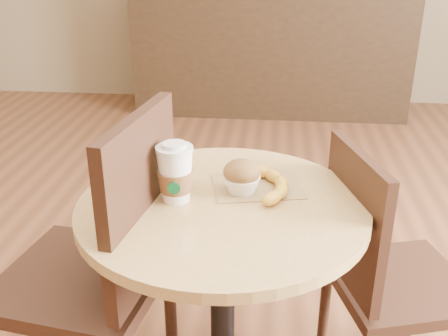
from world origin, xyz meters
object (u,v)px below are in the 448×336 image
at_px(coffee_cup, 175,175).
at_px(banana, 261,183).
at_px(cafe_table, 223,265).
at_px(chair_left, 103,267).
at_px(muffin, 242,177).
at_px(chair_right, 383,273).

distance_m(coffee_cup, banana, 0.24).
bearing_deg(banana, cafe_table, -162.42).
xyz_separation_m(coffee_cup, banana, (0.22, 0.08, -0.05)).
relative_size(cafe_table, chair_left, 0.76).
relative_size(cafe_table, banana, 3.22).
height_order(chair_left, muffin, chair_left).
bearing_deg(chair_left, chair_right, 109.76).
bearing_deg(coffee_cup, muffin, 13.40).
distance_m(chair_left, muffin, 0.46).
bearing_deg(chair_left, cafe_table, 104.71).
distance_m(chair_left, banana, 0.49).
relative_size(cafe_table, muffin, 7.44).
distance_m(muffin, banana, 0.06).
bearing_deg(chair_left, muffin, 112.98).
bearing_deg(muffin, chair_right, 8.11).
xyz_separation_m(chair_left, muffin, (0.37, 0.09, 0.25)).
bearing_deg(coffee_cup, chair_right, 5.72).
xyz_separation_m(cafe_table, chair_left, (-0.33, -0.03, -0.01)).
relative_size(chair_right, banana, 3.68).
xyz_separation_m(chair_right, banana, (-0.37, -0.04, 0.29)).
distance_m(chair_right, banana, 0.47).
xyz_separation_m(cafe_table, banana, (0.10, 0.08, 0.22)).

